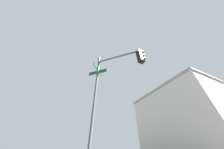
{
  "coord_description": "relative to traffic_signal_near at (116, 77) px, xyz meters",
  "views": [
    {
      "loc": [
        -2.39,
        -8.08,
        1.48
      ],
      "look_at": [
        -5.74,
        -6.55,
        4.38
      ],
      "focal_mm": 16.14,
      "sensor_mm": 36.0,
      "label": 1
    }
  ],
  "objects": [
    {
      "name": "traffic_signal_near",
      "position": [
        0.0,
        0.0,
        0.0
      ],
      "size": [
        2.3,
        2.34,
        6.32
      ],
      "color": "#474C47",
      "rests_on": "ground_plane"
    },
    {
      "name": "building_stucco",
      "position": [
        -9.8,
        26.51,
        1.64
      ],
      "size": [
        15.79,
        24.85,
        12.23
      ],
      "color": "beige",
      "rests_on": "ground_plane"
    }
  ]
}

